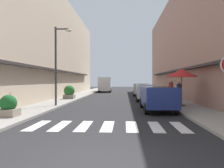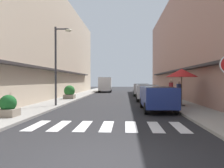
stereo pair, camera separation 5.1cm
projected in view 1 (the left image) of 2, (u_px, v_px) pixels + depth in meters
ground_plane at (118, 99)px, 22.38m from camera, size 95.34×95.34×0.00m
sidewalk_left at (69, 99)px, 22.64m from camera, size 2.28×60.67×0.12m
sidewalk_right at (167, 99)px, 22.12m from camera, size 2.28×60.67×0.12m
building_row_left at (37, 45)px, 23.92m from camera, size 5.50×41.00×11.23m
building_row_right at (202, 42)px, 23.00m from camera, size 5.50×41.00×11.46m
crosswalk at (108, 126)px, 9.09m from camera, size 6.15×2.20×0.01m
parked_car_near at (157, 96)px, 13.71m from camera, size 1.84×4.44×1.47m
parked_car_mid at (146, 91)px, 20.67m from camera, size 1.91×4.17×1.47m
parked_car_far at (141, 88)px, 27.52m from camera, size 1.90×4.18×1.47m
delivery_van at (105, 83)px, 37.16m from camera, size 2.17×5.47×2.37m
street_lamp at (58, 58)px, 15.70m from camera, size 1.19×0.28×5.40m
cafe_umbrella at (182, 73)px, 15.49m from camera, size 2.13×2.13×2.51m
planter_corner at (8, 106)px, 10.84m from camera, size 0.86×0.86×1.03m
planter_midblock at (174, 98)px, 16.87m from camera, size 0.77×0.77×0.93m
planter_far at (69, 92)px, 21.73m from camera, size 1.03×1.03×1.27m
pedestrian_walking_near at (171, 90)px, 18.60m from camera, size 0.34×0.34×1.79m
pedestrian_walking_far at (179, 92)px, 16.91m from camera, size 0.34×0.34×1.69m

